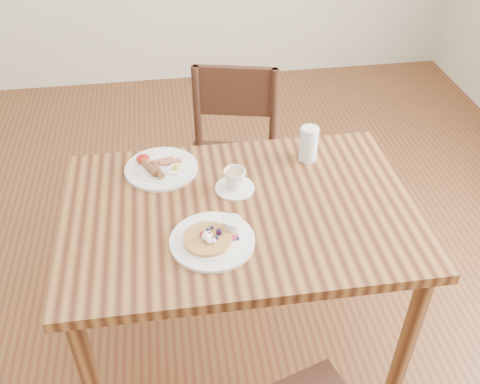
# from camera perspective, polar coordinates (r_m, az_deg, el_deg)

# --- Properties ---
(ground) EXTENTS (5.00, 5.00, 0.00)m
(ground) POSITION_cam_1_polar(r_m,az_deg,el_deg) (2.37, 0.00, -15.63)
(ground) COLOR #5E2E1A
(ground) RESTS_ON ground
(dining_table) EXTENTS (1.20, 0.80, 0.75)m
(dining_table) POSITION_cam_1_polar(r_m,az_deg,el_deg) (1.88, 0.00, -4.01)
(dining_table) COLOR brown
(dining_table) RESTS_ON ground
(chair_far) EXTENTS (0.50, 0.50, 0.88)m
(chair_far) POSITION_cam_1_polar(r_m,az_deg,el_deg) (2.51, -0.75, 3.87)
(chair_far) COLOR #3B1D15
(chair_far) RESTS_ON ground
(pancake_plate) EXTENTS (0.27, 0.27, 0.06)m
(pancake_plate) POSITION_cam_1_polar(r_m,az_deg,el_deg) (1.69, -2.85, -4.97)
(pancake_plate) COLOR white
(pancake_plate) RESTS_ON dining_table
(breakfast_plate) EXTENTS (0.27, 0.27, 0.04)m
(breakfast_plate) POSITION_cam_1_polar(r_m,az_deg,el_deg) (2.00, -8.52, 2.58)
(breakfast_plate) COLOR white
(breakfast_plate) RESTS_ON dining_table
(teacup_saucer) EXTENTS (0.14, 0.14, 0.08)m
(teacup_saucer) POSITION_cam_1_polar(r_m,az_deg,el_deg) (1.88, -0.58, 1.19)
(teacup_saucer) COLOR white
(teacup_saucer) RESTS_ON dining_table
(water_glass) EXTENTS (0.07, 0.07, 0.14)m
(water_glass) POSITION_cam_1_polar(r_m,az_deg,el_deg) (2.03, 7.33, 5.12)
(water_glass) COLOR silver
(water_glass) RESTS_ON dining_table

